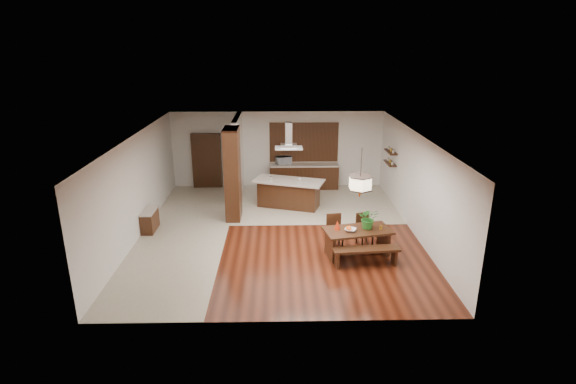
{
  "coord_description": "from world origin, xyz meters",
  "views": [
    {
      "loc": [
        0.03,
        -12.26,
        5.36
      ],
      "look_at": [
        0.3,
        0.0,
        1.25
      ],
      "focal_mm": 28.0,
      "sensor_mm": 36.0,
      "label": 1
    }
  ],
  "objects_px": {
    "dining_bench": "(366,257)",
    "dining_chair_right": "(365,230)",
    "range_hood": "(289,136)",
    "microwave": "(284,160)",
    "pendant_lantern": "(361,173)",
    "dining_table": "(357,236)",
    "dining_chair_left": "(335,232)",
    "fruit_bowl": "(350,230)",
    "island_cup": "(300,179)",
    "foliage_plant": "(369,218)",
    "hallway_console": "(150,221)",
    "kitchen_island": "(289,193)"
  },
  "relations": [
    {
      "from": "dining_bench",
      "to": "dining_chair_right",
      "type": "bearing_deg",
      "value": 81.02
    },
    {
      "from": "foliage_plant",
      "to": "dining_bench",
      "type": "bearing_deg",
      "value": -102.85
    },
    {
      "from": "island_cup",
      "to": "microwave",
      "type": "height_order",
      "value": "microwave"
    },
    {
      "from": "island_cup",
      "to": "fruit_bowl",
      "type": "bearing_deg",
      "value": -72.87
    },
    {
      "from": "dining_table",
      "to": "foliage_plant",
      "type": "xyz_separation_m",
      "value": [
        0.28,
        0.07,
        0.47
      ]
    },
    {
      "from": "dining_table",
      "to": "range_hood",
      "type": "xyz_separation_m",
      "value": [
        -1.71,
        3.7,
        1.94
      ]
    },
    {
      "from": "dining_chair_right",
      "to": "island_cup",
      "type": "bearing_deg",
      "value": 99.91
    },
    {
      "from": "foliage_plant",
      "to": "microwave",
      "type": "height_order",
      "value": "foliage_plant"
    },
    {
      "from": "dining_bench",
      "to": "pendant_lantern",
      "type": "distance_m",
      "value": 2.1
    },
    {
      "from": "dining_table",
      "to": "fruit_bowl",
      "type": "height_order",
      "value": "fruit_bowl"
    },
    {
      "from": "microwave",
      "to": "foliage_plant",
      "type": "bearing_deg",
      "value": -93.11
    },
    {
      "from": "hallway_console",
      "to": "foliage_plant",
      "type": "distance_m",
      "value": 6.43
    },
    {
      "from": "dining_table",
      "to": "dining_chair_right",
      "type": "height_order",
      "value": "dining_chair_right"
    },
    {
      "from": "range_hood",
      "to": "microwave",
      "type": "height_order",
      "value": "range_hood"
    },
    {
      "from": "fruit_bowl",
      "to": "dining_table",
      "type": "bearing_deg",
      "value": 26.28
    },
    {
      "from": "foliage_plant",
      "to": "kitchen_island",
      "type": "bearing_deg",
      "value": 118.87
    },
    {
      "from": "dining_bench",
      "to": "kitchen_island",
      "type": "bearing_deg",
      "value": 113.15
    },
    {
      "from": "pendant_lantern",
      "to": "island_cup",
      "type": "height_order",
      "value": "pendant_lantern"
    },
    {
      "from": "dining_bench",
      "to": "fruit_bowl",
      "type": "xyz_separation_m",
      "value": [
        -0.33,
        0.51,
        0.52
      ]
    },
    {
      "from": "hallway_console",
      "to": "island_cup",
      "type": "xyz_separation_m",
      "value": [
        4.54,
        1.88,
        0.69
      ]
    },
    {
      "from": "dining_table",
      "to": "dining_bench",
      "type": "bearing_deg",
      "value": -78.43
    },
    {
      "from": "pendant_lantern",
      "to": "foliage_plant",
      "type": "relative_size",
      "value": 2.32
    },
    {
      "from": "hallway_console",
      "to": "range_hood",
      "type": "relative_size",
      "value": 0.98
    },
    {
      "from": "dining_chair_right",
      "to": "kitchen_island",
      "type": "distance_m",
      "value": 3.7
    },
    {
      "from": "island_cup",
      "to": "dining_chair_left",
      "type": "bearing_deg",
      "value": -75.48
    },
    {
      "from": "kitchen_island",
      "to": "dining_table",
      "type": "bearing_deg",
      "value": -46.87
    },
    {
      "from": "dining_chair_left",
      "to": "dining_chair_right",
      "type": "height_order",
      "value": "dining_chair_left"
    },
    {
      "from": "fruit_bowl",
      "to": "island_cup",
      "type": "xyz_separation_m",
      "value": [
        -1.15,
        3.72,
        0.24
      ]
    },
    {
      "from": "dining_bench",
      "to": "range_hood",
      "type": "xyz_separation_m",
      "value": [
        -1.84,
        4.31,
        2.23
      ]
    },
    {
      "from": "foliage_plant",
      "to": "kitchen_island",
      "type": "distance_m",
      "value": 4.17
    },
    {
      "from": "dining_bench",
      "to": "pendant_lantern",
      "type": "relative_size",
      "value": 1.29
    },
    {
      "from": "dining_table",
      "to": "fruit_bowl",
      "type": "relative_size",
      "value": 6.42
    },
    {
      "from": "range_hood",
      "to": "island_cup",
      "type": "height_order",
      "value": "range_hood"
    },
    {
      "from": "hallway_console",
      "to": "dining_bench",
      "type": "relative_size",
      "value": 0.52
    },
    {
      "from": "dining_table",
      "to": "microwave",
      "type": "bearing_deg",
      "value": 107.86
    },
    {
      "from": "hallway_console",
      "to": "fruit_bowl",
      "type": "distance_m",
      "value": 5.99
    },
    {
      "from": "pendant_lantern",
      "to": "fruit_bowl",
      "type": "relative_size",
      "value": 4.5
    },
    {
      "from": "kitchen_island",
      "to": "range_hood",
      "type": "height_order",
      "value": "range_hood"
    },
    {
      "from": "dining_bench",
      "to": "pendant_lantern",
      "type": "xyz_separation_m",
      "value": [
        -0.13,
        0.61,
        2.01
      ]
    },
    {
      "from": "hallway_console",
      "to": "dining_chair_right",
      "type": "distance_m",
      "value": 6.32
    },
    {
      "from": "dining_chair_right",
      "to": "fruit_bowl",
      "type": "bearing_deg",
      "value": -145.77
    },
    {
      "from": "range_hood",
      "to": "microwave",
      "type": "distance_m",
      "value": 2.48
    },
    {
      "from": "dining_bench",
      "to": "island_cup",
      "type": "height_order",
      "value": "island_cup"
    },
    {
      "from": "dining_bench",
      "to": "pendant_lantern",
      "type": "height_order",
      "value": "pendant_lantern"
    },
    {
      "from": "fruit_bowl",
      "to": "kitchen_island",
      "type": "relative_size",
      "value": 0.12
    },
    {
      "from": "pendant_lantern",
      "to": "fruit_bowl",
      "type": "height_order",
      "value": "pendant_lantern"
    },
    {
      "from": "dining_table",
      "to": "kitchen_island",
      "type": "xyz_separation_m",
      "value": [
        -1.71,
        3.69,
        -0.04
      ]
    },
    {
      "from": "range_hood",
      "to": "island_cup",
      "type": "bearing_deg",
      "value": -12.85
    },
    {
      "from": "dining_chair_right",
      "to": "island_cup",
      "type": "distance_m",
      "value": 3.49
    },
    {
      "from": "dining_chair_left",
      "to": "hallway_console",
      "type": "bearing_deg",
      "value": 158.02
    }
  ]
}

